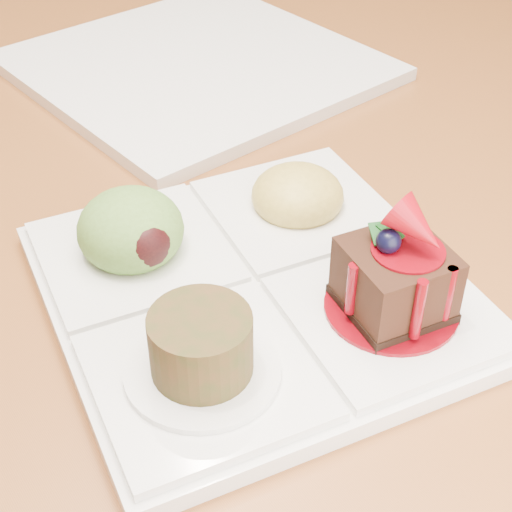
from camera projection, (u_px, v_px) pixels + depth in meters
ground at (109, 409)px, 1.39m from camera, size 6.00×6.00×0.00m
dining_table at (44, 43)px, 0.96m from camera, size 1.00×1.80×0.75m
sampler_plate at (251, 273)px, 0.48m from camera, size 0.28×0.28×0.10m
second_plate at (197, 66)px, 0.74m from camera, size 0.32×0.32×0.01m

